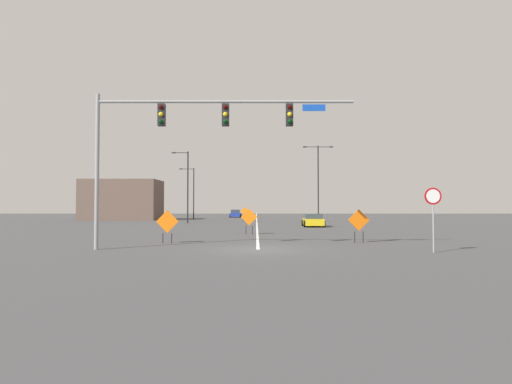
{
  "coord_description": "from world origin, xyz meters",
  "views": [
    {
      "loc": [
        -0.1,
        -20.58,
        2.08
      ],
      "look_at": [
        -0.02,
        29.68,
        3.68
      ],
      "focal_mm": 30.32,
      "sensor_mm": 36.0,
      "label": 1
    }
  ],
  "objects_px": {
    "traffic_signal_assembly": "(187,129)",
    "street_lamp_far_left": "(192,191)",
    "construction_sign_left_lane": "(244,212)",
    "stop_sign": "(432,207)",
    "car_blue_mid": "(235,214)",
    "street_lamp_mid_left": "(317,177)",
    "construction_sign_right_lane": "(358,222)",
    "construction_sign_median_far": "(248,218)",
    "street_lamp_near_right": "(186,184)",
    "construction_sign_right_shoulder": "(167,223)",
    "car_yellow_far": "(312,220)"
  },
  "relations": [
    {
      "from": "traffic_signal_assembly",
      "to": "street_lamp_far_left",
      "type": "xyz_separation_m",
      "value": [
        -6.34,
        44.64,
        -1.42
      ]
    },
    {
      "from": "street_lamp_far_left",
      "to": "construction_sign_left_lane",
      "type": "bearing_deg",
      "value": -43.05
    },
    {
      "from": "stop_sign",
      "to": "car_blue_mid",
      "type": "height_order",
      "value": "stop_sign"
    },
    {
      "from": "traffic_signal_assembly",
      "to": "stop_sign",
      "type": "xyz_separation_m",
      "value": [
        11.16,
        -1.35,
        -3.75
      ]
    },
    {
      "from": "street_lamp_mid_left",
      "to": "construction_sign_right_lane",
      "type": "relative_size",
      "value": 5.22
    },
    {
      "from": "street_lamp_far_left",
      "to": "construction_sign_median_far",
      "type": "relative_size",
      "value": 4.17
    },
    {
      "from": "street_lamp_far_left",
      "to": "construction_sign_median_far",
      "type": "xyz_separation_m",
      "value": [
        9.11,
        -33.76,
        -3.18
      ]
    },
    {
      "from": "construction_sign_left_lane",
      "to": "car_blue_mid",
      "type": "xyz_separation_m",
      "value": [
        -2.19,
        20.42,
        -0.57
      ]
    },
    {
      "from": "traffic_signal_assembly",
      "to": "stop_sign",
      "type": "distance_m",
      "value": 11.85
    },
    {
      "from": "stop_sign",
      "to": "street_lamp_near_right",
      "type": "xyz_separation_m",
      "value": [
        -16.13,
        31.94,
        2.67
      ]
    },
    {
      "from": "construction_sign_right_shoulder",
      "to": "construction_sign_left_lane",
      "type": "bearing_deg",
      "value": 84.2
    },
    {
      "from": "street_lamp_mid_left",
      "to": "construction_sign_right_shoulder",
      "type": "xyz_separation_m",
      "value": [
        -12.97,
        -31.72,
        -4.6
      ]
    },
    {
      "from": "traffic_signal_assembly",
      "to": "car_yellow_far",
      "type": "xyz_separation_m",
      "value": [
        8.96,
        22.55,
        -5.15
      ]
    },
    {
      "from": "traffic_signal_assembly",
      "to": "car_yellow_far",
      "type": "distance_m",
      "value": 24.8
    },
    {
      "from": "construction_sign_right_lane",
      "to": "car_blue_mid",
      "type": "height_order",
      "value": "construction_sign_right_lane"
    },
    {
      "from": "construction_sign_left_lane",
      "to": "construction_sign_right_shoulder",
      "type": "xyz_separation_m",
      "value": [
        -3.42,
        -33.63,
        -0.09
      ]
    },
    {
      "from": "construction_sign_median_far",
      "to": "construction_sign_right_lane",
      "type": "distance_m",
      "value": 9.47
    },
    {
      "from": "construction_sign_median_far",
      "to": "construction_sign_right_shoulder",
      "type": "xyz_separation_m",
      "value": [
        -4.42,
        -7.44,
        -0.04
      ]
    },
    {
      "from": "construction_sign_right_lane",
      "to": "car_yellow_far",
      "type": "distance_m",
      "value": 18.76
    },
    {
      "from": "traffic_signal_assembly",
      "to": "construction_sign_median_far",
      "type": "xyz_separation_m",
      "value": [
        2.77,
        10.88,
        -4.61
      ]
    },
    {
      "from": "construction_sign_left_lane",
      "to": "construction_sign_right_lane",
      "type": "relative_size",
      "value": 1.02
    },
    {
      "from": "traffic_signal_assembly",
      "to": "street_lamp_near_right",
      "type": "relative_size",
      "value": 1.45
    },
    {
      "from": "car_blue_mid",
      "to": "street_lamp_far_left",
      "type": "bearing_deg",
      "value": -114.72
    },
    {
      "from": "construction_sign_right_lane",
      "to": "car_blue_mid",
      "type": "distance_m",
      "value": 54.52
    },
    {
      "from": "construction_sign_right_lane",
      "to": "car_blue_mid",
      "type": "xyz_separation_m",
      "value": [
        -9.49,
        53.69,
        -0.53
      ]
    },
    {
      "from": "stop_sign",
      "to": "construction_sign_right_lane",
      "type": "distance_m",
      "value": 5.62
    },
    {
      "from": "stop_sign",
      "to": "car_yellow_far",
      "type": "xyz_separation_m",
      "value": [
        -2.2,
        23.9,
        -1.4
      ]
    },
    {
      "from": "street_lamp_mid_left",
      "to": "construction_sign_median_far",
      "type": "height_order",
      "value": "street_lamp_mid_left"
    },
    {
      "from": "stop_sign",
      "to": "construction_sign_right_shoulder",
      "type": "distance_m",
      "value": 13.71
    },
    {
      "from": "construction_sign_left_lane",
      "to": "construction_sign_median_far",
      "type": "height_order",
      "value": "construction_sign_left_lane"
    },
    {
      "from": "street_lamp_near_right",
      "to": "stop_sign",
      "type": "bearing_deg",
      "value": -63.21
    },
    {
      "from": "traffic_signal_assembly",
      "to": "stop_sign",
      "type": "height_order",
      "value": "traffic_signal_assembly"
    },
    {
      "from": "street_lamp_near_right",
      "to": "construction_sign_left_lane",
      "type": "bearing_deg",
      "value": 43.88
    },
    {
      "from": "street_lamp_near_right",
      "to": "car_blue_mid",
      "type": "height_order",
      "value": "street_lamp_near_right"
    },
    {
      "from": "stop_sign",
      "to": "construction_sign_right_shoulder",
      "type": "height_order",
      "value": "stop_sign"
    },
    {
      "from": "construction_sign_left_lane",
      "to": "street_lamp_mid_left",
      "type": "bearing_deg",
      "value": -11.35
    },
    {
      "from": "street_lamp_near_right",
      "to": "car_yellow_far",
      "type": "relative_size",
      "value": 2.01
    },
    {
      "from": "construction_sign_left_lane",
      "to": "car_yellow_far",
      "type": "bearing_deg",
      "value": -63.64
    },
    {
      "from": "street_lamp_mid_left",
      "to": "construction_sign_median_far",
      "type": "distance_m",
      "value": 26.14
    },
    {
      "from": "street_lamp_mid_left",
      "to": "construction_sign_right_lane",
      "type": "bearing_deg",
      "value": -94.1
    },
    {
      "from": "street_lamp_near_right",
      "to": "construction_sign_right_shoulder",
      "type": "relative_size",
      "value": 4.63
    },
    {
      "from": "street_lamp_mid_left",
      "to": "street_lamp_near_right",
      "type": "relative_size",
      "value": 1.16
    },
    {
      "from": "construction_sign_left_lane",
      "to": "car_blue_mid",
      "type": "distance_m",
      "value": 20.54
    },
    {
      "from": "stop_sign",
      "to": "construction_sign_right_shoulder",
      "type": "relative_size",
      "value": 1.57
    },
    {
      "from": "construction_sign_left_lane",
      "to": "construction_sign_right_lane",
      "type": "xyz_separation_m",
      "value": [
        7.3,
        -33.27,
        -0.04
      ]
    },
    {
      "from": "construction_sign_right_shoulder",
      "to": "car_blue_mid",
      "type": "height_order",
      "value": "construction_sign_right_shoulder"
    },
    {
      "from": "stop_sign",
      "to": "construction_sign_left_lane",
      "type": "relative_size",
      "value": 1.5
    },
    {
      "from": "car_yellow_far",
      "to": "street_lamp_near_right",
      "type": "bearing_deg",
      "value": 149.99
    },
    {
      "from": "construction_sign_right_lane",
      "to": "car_blue_mid",
      "type": "relative_size",
      "value": 0.46
    },
    {
      "from": "street_lamp_mid_left",
      "to": "car_yellow_far",
      "type": "xyz_separation_m",
      "value": [
        -2.35,
        -12.61,
        -5.11
      ]
    }
  ]
}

